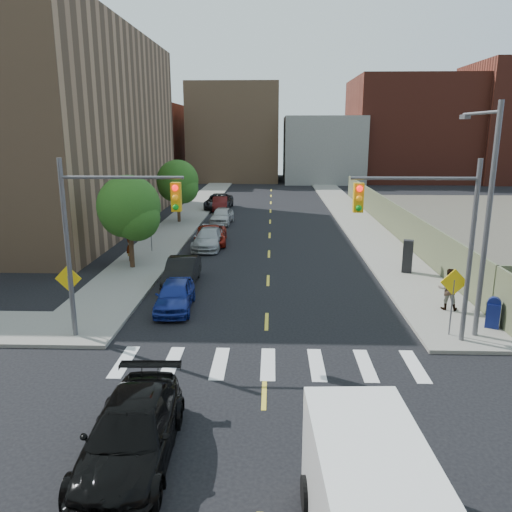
# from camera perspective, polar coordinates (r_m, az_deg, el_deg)

# --- Properties ---
(ground) EXTENTS (160.00, 160.00, 0.00)m
(ground) POSITION_cam_1_polar(r_m,az_deg,el_deg) (14.42, 0.79, -19.33)
(ground) COLOR black
(ground) RESTS_ON ground
(sidewalk_nw) EXTENTS (3.50, 73.00, 0.15)m
(sidewalk_nw) POSITION_cam_1_polar(r_m,az_deg,el_deg) (54.68, -6.51, 5.81)
(sidewalk_nw) COLOR gray
(sidewalk_nw) RESTS_ON ground
(sidewalk_ne) EXTENTS (3.50, 73.00, 0.15)m
(sidewalk_ne) POSITION_cam_1_polar(r_m,az_deg,el_deg) (54.62, 9.88, 5.69)
(sidewalk_ne) COLOR gray
(sidewalk_ne) RESTS_ON ground
(fence_north) EXTENTS (0.12, 44.00, 2.50)m
(fence_north) POSITION_cam_1_polar(r_m,az_deg,el_deg) (41.65, 14.97, 4.44)
(fence_north) COLOR #5F6848
(fence_north) RESTS_ON ground
(building_nw) EXTENTS (22.00, 30.00, 16.00)m
(building_nw) POSITION_cam_1_polar(r_m,az_deg,el_deg) (47.53, -26.65, 12.79)
(building_nw) COLOR #8C6B4C
(building_nw) RESTS_ON ground
(bg_bldg_west) EXTENTS (14.00, 18.00, 12.00)m
(bg_bldg_west) POSITION_cam_1_polar(r_m,az_deg,el_deg) (85.00, -13.56, 12.49)
(bg_bldg_west) COLOR #592319
(bg_bldg_west) RESTS_ON ground
(bg_bldg_midwest) EXTENTS (14.00, 16.00, 15.00)m
(bg_bldg_midwest) POSITION_cam_1_polar(r_m,az_deg,el_deg) (84.25, -2.38, 13.87)
(bg_bldg_midwest) COLOR #8C6B4C
(bg_bldg_midwest) RESTS_ON ground
(bg_bldg_center) EXTENTS (12.00, 16.00, 10.00)m
(bg_bldg_center) POSITION_cam_1_polar(r_m,az_deg,el_deg) (82.44, 7.51, 12.02)
(bg_bldg_center) COLOR gray
(bg_bldg_center) RESTS_ON ground
(bg_bldg_east) EXTENTS (18.00, 18.00, 16.00)m
(bg_bldg_east) POSITION_cam_1_polar(r_m,az_deg,el_deg) (86.80, 16.95, 13.63)
(bg_bldg_east) COLOR #592319
(bg_bldg_east) RESTS_ON ground
(signal_nw) EXTENTS (4.59, 0.30, 7.00)m
(signal_nw) POSITION_cam_1_polar(r_m,az_deg,el_deg) (19.36, -16.81, 3.37)
(signal_nw) COLOR #59595E
(signal_nw) RESTS_ON ground
(signal_ne) EXTENTS (4.59, 0.30, 7.00)m
(signal_ne) POSITION_cam_1_polar(r_m,az_deg,el_deg) (19.23, 19.38, 3.09)
(signal_ne) COLOR #59595E
(signal_ne) RESTS_ON ground
(streetlight_ne) EXTENTS (0.25, 3.70, 9.00)m
(streetlight_ne) POSITION_cam_1_polar(r_m,az_deg,el_deg) (20.72, 24.69, 5.29)
(streetlight_ne) COLOR #59595E
(streetlight_ne) RESTS_ON ground
(warn_sign_nw) EXTENTS (1.06, 0.06, 2.83)m
(warn_sign_nw) POSITION_cam_1_polar(r_m,az_deg,el_deg) (21.04, -20.59, -3.22)
(warn_sign_nw) COLOR #59595E
(warn_sign_nw) RESTS_ON ground
(warn_sign_ne) EXTENTS (1.06, 0.06, 2.83)m
(warn_sign_ne) POSITION_cam_1_polar(r_m,az_deg,el_deg) (20.67, 21.62, -3.62)
(warn_sign_ne) COLOR #59595E
(warn_sign_ne) RESTS_ON ground
(warn_sign_midwest) EXTENTS (1.06, 0.06, 2.83)m
(warn_sign_midwest) POSITION_cam_1_polar(r_m,az_deg,el_deg) (33.54, -11.96, 3.64)
(warn_sign_midwest) COLOR #59595E
(warn_sign_midwest) RESTS_ON ground
(tree_west_near) EXTENTS (3.66, 3.64, 5.52)m
(tree_west_near) POSITION_cam_1_polar(r_m,az_deg,el_deg) (29.58, -14.29, 5.04)
(tree_west_near) COLOR #332114
(tree_west_near) RESTS_ON ground
(tree_west_far) EXTENTS (3.66, 3.64, 5.52)m
(tree_west_far) POSITION_cam_1_polar(r_m,az_deg,el_deg) (44.07, -8.93, 8.19)
(tree_west_far) COLOR #332114
(tree_west_far) RESTS_ON ground
(parked_car_blue) EXTENTS (1.82, 4.06, 1.36)m
(parked_car_blue) POSITION_cam_1_polar(r_m,az_deg,el_deg) (23.04, -9.25, -4.43)
(parked_car_blue) COLOR navy
(parked_car_blue) RESTS_ON ground
(parked_car_black) EXTENTS (1.54, 4.33, 1.42)m
(parked_car_black) POSITION_cam_1_polar(r_m,az_deg,el_deg) (26.59, -8.47, -1.79)
(parked_car_black) COLOR black
(parked_car_black) RESTS_ON ground
(parked_car_red) EXTENTS (2.50, 4.84, 1.30)m
(parked_car_red) POSITION_cam_1_polar(r_m,az_deg,el_deg) (35.96, -5.17, 2.41)
(parked_car_red) COLOR maroon
(parked_car_red) RESTS_ON ground
(parked_car_silver) EXTENTS (2.03, 4.70, 1.35)m
(parked_car_silver) POSITION_cam_1_polar(r_m,az_deg,el_deg) (34.65, -5.44, 1.99)
(parked_car_silver) COLOR #9FA3A6
(parked_car_silver) RESTS_ON ground
(parked_car_white) EXTENTS (2.01, 4.35, 1.44)m
(parked_car_white) POSITION_cam_1_polar(r_m,az_deg,el_deg) (43.65, -3.92, 4.62)
(parked_car_white) COLOR #B6B6B6
(parked_car_white) RESTS_ON ground
(parked_car_maroon) EXTENTS (1.77, 4.31, 1.39)m
(parked_car_maroon) POSITION_cam_1_polar(r_m,az_deg,el_deg) (51.05, -4.11, 5.98)
(parked_car_maroon) COLOR #460F0E
(parked_car_maroon) RESTS_ON ground
(parked_car_grey) EXTENTS (2.73, 5.66, 1.55)m
(parked_car_grey) POSITION_cam_1_polar(r_m,az_deg,el_deg) (52.10, -4.28, 6.23)
(parked_car_grey) COLOR black
(parked_car_grey) RESTS_ON ground
(black_sedan) EXTENTS (2.28, 5.25, 1.51)m
(black_sedan) POSITION_cam_1_polar(r_m,az_deg,el_deg) (13.31, -14.05, -19.07)
(black_sedan) COLOR black
(black_sedan) RESTS_ON ground
(cargo_van) EXTENTS (2.43, 5.42, 2.44)m
(cargo_van) POSITION_cam_1_polar(r_m,az_deg,el_deg) (10.32, 13.32, -26.60)
(cargo_van) COLOR white
(cargo_van) RESTS_ON ground
(mailbox) EXTENTS (0.65, 0.59, 1.29)m
(mailbox) POSITION_cam_1_polar(r_m,az_deg,el_deg) (22.50, 25.48, -5.87)
(mailbox) COLOR navy
(mailbox) RESTS_ON sidewalk_ne
(payphone) EXTENTS (0.65, 0.58, 1.85)m
(payphone) POSITION_cam_1_polar(r_m,az_deg,el_deg) (29.30, 16.94, -0.03)
(payphone) COLOR black
(payphone) RESTS_ON sidewalk_ne
(pedestrian_west) EXTENTS (0.61, 0.76, 1.81)m
(pedestrian_west) POSITION_cam_1_polar(r_m,az_deg,el_deg) (31.55, -14.23, 1.11)
(pedestrian_west) COLOR gray
(pedestrian_west) RESTS_ON sidewalk_nw
(pedestrian_east) EXTENTS (1.07, 0.92, 1.89)m
(pedestrian_east) POSITION_cam_1_polar(r_m,az_deg,el_deg) (23.84, 21.13, -3.54)
(pedestrian_east) COLOR gray
(pedestrian_east) RESTS_ON sidewalk_ne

